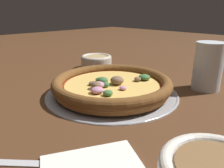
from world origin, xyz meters
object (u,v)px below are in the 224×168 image
Objects in this scene: bowl_near at (96,61)px; drinking_cup at (208,66)px; pizza_tray at (112,92)px; fork at (45,164)px; pizza at (112,84)px.

drinking_cup is at bearing -170.15° from bowl_near.
fork is at bearing 116.41° from pizza_tray.
drinking_cup is (-0.14, -0.19, 0.04)m from pizza.
fork is (-0.12, 0.24, -0.02)m from pizza.
fork is at bearing 86.80° from drinking_cup.
pizza is 0.24m from drinking_cup.
pizza reaches higher than pizza_tray.
pizza is 0.24m from bowl_near.
pizza_tray is at bearing 147.87° from bowl_near.
fork is (-0.33, 0.37, -0.02)m from bowl_near.
pizza_tray is 0.02m from pizza.
pizza_tray reaches higher than fork.
fork is at bearing 131.31° from bowl_near.
pizza_tray is 3.03× the size of bowl_near.
drinking_cup reaches higher than pizza.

